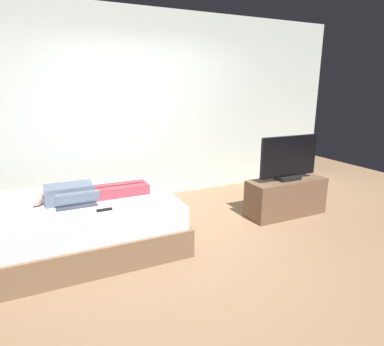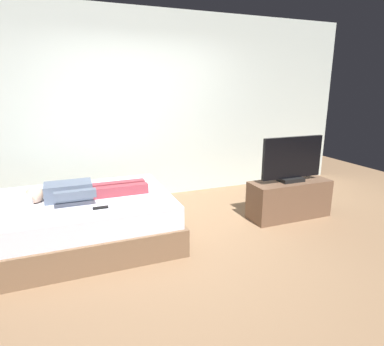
# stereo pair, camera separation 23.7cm
# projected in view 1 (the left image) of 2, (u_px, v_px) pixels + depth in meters

# --- Properties ---
(ground_plane) EXTENTS (10.00, 10.00, 0.00)m
(ground_plane) POSITION_uv_depth(u_px,v_px,m) (184.00, 246.00, 3.59)
(ground_plane) COLOR #8C6B4C
(back_wall) EXTENTS (6.40, 0.10, 2.80)m
(back_wall) POSITION_uv_depth(u_px,v_px,m) (159.00, 107.00, 5.00)
(back_wall) COLOR silver
(back_wall) RESTS_ON ground
(bed) EXTENTS (2.01, 1.45, 0.54)m
(bed) POSITION_uv_depth(u_px,v_px,m) (82.00, 224.00, 3.52)
(bed) COLOR brown
(bed) RESTS_ON ground
(pillow) EXTENTS (0.48, 0.34, 0.12)m
(pillow) POSITION_uv_depth(u_px,v_px,m) (6.00, 204.00, 3.16)
(pillow) COLOR white
(pillow) RESTS_ON bed
(person) EXTENTS (1.26, 0.46, 0.18)m
(person) POSITION_uv_depth(u_px,v_px,m) (82.00, 193.00, 3.43)
(person) COLOR slate
(person) RESTS_ON bed
(remote) EXTENTS (0.15, 0.04, 0.02)m
(remote) POSITION_uv_depth(u_px,v_px,m) (104.00, 210.00, 3.16)
(remote) COLOR black
(remote) RESTS_ON bed
(tv_stand) EXTENTS (1.10, 0.40, 0.50)m
(tv_stand) POSITION_uv_depth(u_px,v_px,m) (286.00, 197.00, 4.43)
(tv_stand) COLOR brown
(tv_stand) RESTS_ON ground
(tv) EXTENTS (0.88, 0.20, 0.59)m
(tv) POSITION_uv_depth(u_px,v_px,m) (289.00, 159.00, 4.29)
(tv) COLOR black
(tv) RESTS_ON tv_stand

